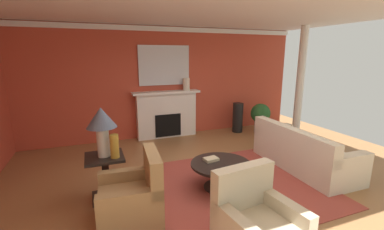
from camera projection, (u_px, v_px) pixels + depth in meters
ground_plane at (214, 184)px, 4.53m from camera, size 9.38×9.38×0.00m
wall_fireplace at (165, 83)px, 7.02m from camera, size 7.81×0.12×2.91m
ceiling_panel at (209, 6)px, 4.14m from camera, size 7.81×6.69×0.06m
crown_moulding at (164, 29)px, 6.64m from camera, size 7.81×0.08×0.12m
area_rug at (220, 188)px, 4.39m from camera, size 3.46×2.70×0.01m
fireplace at (167, 116)px, 7.02m from camera, size 1.80×0.35×1.25m
mantel_mirror at (164, 65)px, 6.83m from camera, size 1.36×0.04×1.03m
sofa at (302, 154)px, 5.11m from camera, size 0.94×2.12×0.85m
armchair_near_window at (133, 199)px, 3.47m from camera, size 0.87×0.87×0.95m
armchair_facing_fireplace at (257, 229)px, 2.89m from camera, size 0.89×0.89×0.95m
coffee_table at (221, 169)px, 4.31m from camera, size 1.00×1.00×0.45m
side_table at (106, 174)px, 4.00m from camera, size 0.56×0.56×0.70m
table_lamp at (102, 122)px, 3.81m from camera, size 0.44×0.44×0.75m
vase_on_side_table at (114, 146)px, 3.84m from camera, size 0.13×0.13×0.35m
vase_mantel_right at (186, 84)px, 6.98m from camera, size 0.19×0.19×0.33m
vase_tall_corner at (238, 118)px, 7.51m from camera, size 0.29×0.29×0.85m
book_red_cover at (211, 159)px, 4.38m from camera, size 0.26×0.20×0.05m
potted_plant at (260, 115)px, 7.48m from camera, size 0.56×0.56×0.83m
column_white at (300, 83)px, 6.87m from camera, size 0.20×0.20×2.91m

